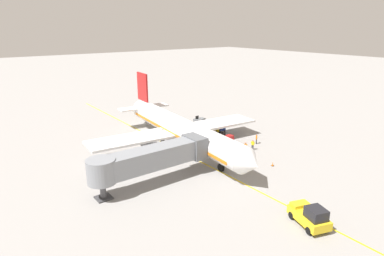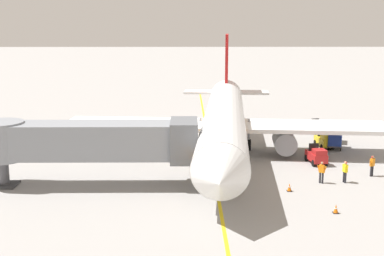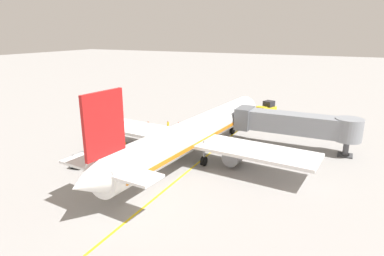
% 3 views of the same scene
% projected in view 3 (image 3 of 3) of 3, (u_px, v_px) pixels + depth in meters
% --- Properties ---
extents(ground_plane, '(400.00, 400.00, 0.00)m').
position_uv_depth(ground_plane, '(198.00, 163.00, 39.66)').
color(ground_plane, gray).
extents(gate_lead_in_line, '(0.24, 80.00, 0.01)m').
position_uv_depth(gate_lead_in_line, '(198.00, 163.00, 39.66)').
color(gate_lead_in_line, gold).
rests_on(gate_lead_in_line, ground).
extents(parked_airliner, '(30.34, 37.35, 10.63)m').
position_uv_depth(parked_airliner, '(195.00, 133.00, 40.52)').
color(parked_airliner, white).
rests_on(parked_airliner, ground).
extents(jet_bridge, '(16.14, 3.50, 4.98)m').
position_uv_depth(jet_bridge, '(295.00, 124.00, 43.59)').
color(jet_bridge, gray).
rests_on(jet_bridge, ground).
extents(pushback_tractor, '(3.48, 4.87, 2.40)m').
position_uv_depth(pushback_tractor, '(266.00, 108.00, 62.93)').
color(pushback_tractor, gold).
rests_on(pushback_tractor, ground).
extents(baggage_tug_lead, '(1.68, 2.68, 1.62)m').
position_uv_depth(baggage_tug_lead, '(80.00, 160.00, 38.52)').
color(baggage_tug_lead, slate).
rests_on(baggage_tug_lead, ground).
extents(baggage_tug_trailing, '(1.54, 2.62, 1.62)m').
position_uv_depth(baggage_tug_trailing, '(118.00, 146.00, 43.22)').
color(baggage_tug_trailing, gold).
rests_on(baggage_tug_trailing, ground).
extents(baggage_tug_spare, '(1.54, 2.62, 1.62)m').
position_uv_depth(baggage_tug_spare, '(155.00, 137.00, 47.15)').
color(baggage_tug_spare, '#B21E1E').
rests_on(baggage_tug_spare, ground).
extents(baggage_cart_front, '(1.93, 2.97, 1.58)m').
position_uv_depth(baggage_cart_front, '(114.00, 143.00, 43.91)').
color(baggage_cart_front, '#4C4C51').
rests_on(baggage_cart_front, ground).
extents(baggage_cart_second_in_train, '(1.93, 2.97, 1.58)m').
position_uv_depth(baggage_cart_second_in_train, '(98.00, 148.00, 41.82)').
color(baggage_cart_second_in_train, '#4C4C51').
rests_on(baggage_cart_second_in_train, ground).
extents(ground_crew_wing_walker, '(0.64, 0.50, 1.69)m').
position_uv_depth(ground_crew_wing_walker, '(179.00, 127.00, 51.30)').
color(ground_crew_wing_walker, '#232328').
rests_on(ground_crew_wing_walker, ground).
extents(ground_crew_loader, '(0.63, 0.51, 1.69)m').
position_uv_depth(ground_crew_loader, '(148.00, 126.00, 51.68)').
color(ground_crew_loader, '#232328').
rests_on(ground_crew_loader, ground).
extents(ground_crew_marshaller, '(0.35, 0.71, 1.69)m').
position_uv_depth(ground_crew_marshaller, '(168.00, 125.00, 51.96)').
color(ground_crew_marshaller, '#232328').
rests_on(ground_crew_marshaller, ground).
extents(safety_cone_nose_left, '(0.36, 0.36, 0.59)m').
position_uv_depth(safety_cone_nose_left, '(200.00, 130.00, 51.90)').
color(safety_cone_nose_left, black).
rests_on(safety_cone_nose_left, ground).
extents(safety_cone_nose_right, '(0.36, 0.36, 0.59)m').
position_uv_depth(safety_cone_nose_right, '(199.00, 122.00, 56.50)').
color(safety_cone_nose_right, black).
rests_on(safety_cone_nose_right, ground).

